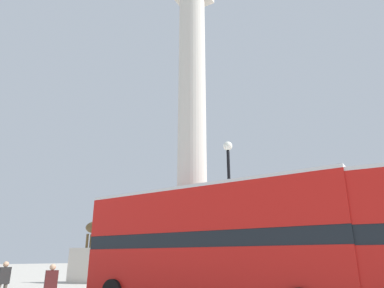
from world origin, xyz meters
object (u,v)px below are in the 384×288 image
object	(u,v)px
pedestrian_by_plinth	(50,286)
equestrian_statue	(95,260)
bus_b	(209,240)
pedestrian_near_lamp	(3,281)
street_lamp	(230,208)
monument_column	(192,163)

from	to	relation	value
pedestrian_by_plinth	equestrian_statue	bearing A→B (deg)	-111.01
bus_b	equestrian_statue	world-z (taller)	equestrian_statue
pedestrian_near_lamp	bus_b	bearing A→B (deg)	120.48
street_lamp	pedestrian_by_plinth	world-z (taller)	street_lamp
monument_column	street_lamp	xyz separation A→B (m)	(3.10, -2.22, -2.96)
monument_column	pedestrian_by_plinth	xyz separation A→B (m)	(-1.72, -7.19, -5.95)
street_lamp	monument_column	bearing A→B (deg)	144.33
pedestrian_near_lamp	monument_column	bearing A→B (deg)	153.92
bus_b	street_lamp	size ratio (longest dim) A/B	1.58
monument_column	street_lamp	bearing A→B (deg)	-35.67
equestrian_statue	street_lamp	distance (m)	16.31
bus_b	pedestrian_near_lamp	world-z (taller)	bus_b
equestrian_statue	pedestrian_by_plinth	xyz separation A→B (m)	(9.64, -12.20, -0.79)
equestrian_statue	monument_column	bearing A→B (deg)	-38.02
pedestrian_by_plinth	street_lamp	bearing A→B (deg)	166.57
monument_column	pedestrian_by_plinth	distance (m)	9.49
monument_column	equestrian_statue	distance (m)	13.45
monument_column	pedestrian_near_lamp	world-z (taller)	monument_column
equestrian_statue	pedestrian_near_lamp	world-z (taller)	equestrian_statue
equestrian_statue	pedestrian_by_plinth	bearing A→B (deg)	-65.92
pedestrian_by_plinth	monument_column	bearing A→B (deg)	-162.80
pedestrian_near_lamp	pedestrian_by_plinth	xyz separation A→B (m)	(3.12, -0.31, -0.06)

